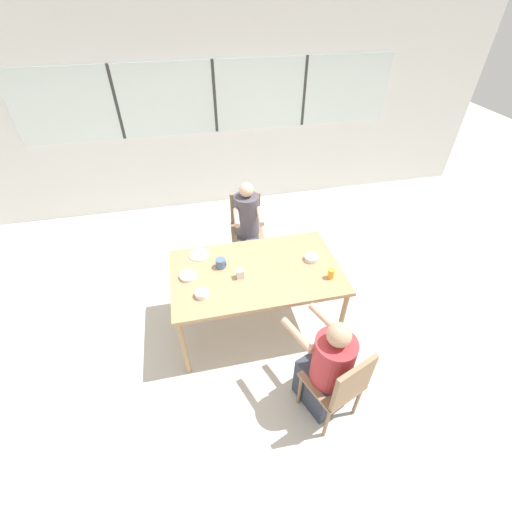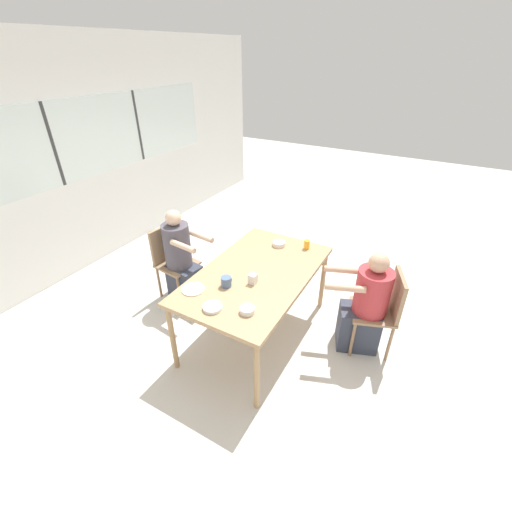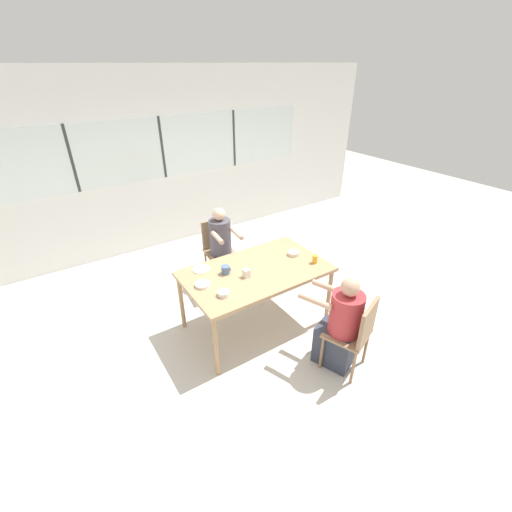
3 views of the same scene
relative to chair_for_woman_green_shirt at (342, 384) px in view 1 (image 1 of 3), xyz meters
name	(u,v)px [view 1 (image 1 of 3)]	position (x,y,z in m)	size (l,w,h in m)	color
ground_plane	(256,323)	(-0.43, 1.14, -0.52)	(16.00, 16.00, 0.00)	beige
wall_back_with_windows	(215,113)	(-0.43, 3.86, 0.89)	(8.40, 0.08, 2.80)	silver
dining_table	(256,275)	(-0.43, 1.14, 0.19)	(1.62, 0.97, 0.78)	tan
chair_for_woman_green_shirt	(342,384)	(0.00, 0.00, 0.00)	(0.51, 0.51, 0.87)	#937556
chair_for_man_blue_shirt	(246,221)	(-0.29, 2.36, 0.00)	(0.44, 0.44, 0.87)	#937556
person_woman_green_shirt	(326,371)	(-0.06, 0.16, -0.04)	(0.50, 0.65, 1.08)	#333847
person_man_blue_shirt	(247,230)	(-0.31, 2.19, -0.01)	(0.36, 0.59, 1.13)	#333847
coffee_mug	(221,263)	(-0.74, 1.27, 0.30)	(0.10, 0.09, 0.09)	slate
juice_glass	(331,274)	(0.23, 0.90, 0.30)	(0.06, 0.06, 0.10)	gold
milk_carton_small	(240,274)	(-0.59, 1.08, 0.30)	(0.07, 0.07, 0.09)	silver
bowl_white_shallow	(188,276)	(-1.06, 1.19, 0.27)	(0.16, 0.16, 0.03)	white
bowl_cereal	(202,294)	(-0.96, 0.92, 0.28)	(0.12, 0.12, 0.05)	white
bowl_fruit	(311,258)	(0.14, 1.18, 0.28)	(0.14, 0.14, 0.04)	silver
plate_tortillas	(199,255)	(-0.94, 1.49, 0.26)	(0.21, 0.21, 0.01)	beige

